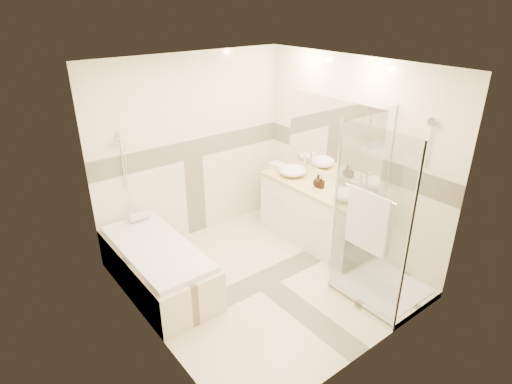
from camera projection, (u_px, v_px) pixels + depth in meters
room at (266, 183)px, 4.66m from camera, size 2.82×3.02×2.52m
bathtub at (157, 264)px, 4.91m from camera, size 0.75×1.70×0.56m
vanity at (313, 213)px, 5.81m from camera, size 0.58×1.62×0.85m
shower_enclosure at (376, 256)px, 4.70m from camera, size 0.96×0.93×2.04m
vessel_sink_near at (293, 170)px, 5.88m from camera, size 0.38×0.38×0.15m
vessel_sink_far at (347, 194)px, 5.18m from camera, size 0.37×0.37×0.15m
faucet_near at (304, 162)px, 5.97m from camera, size 0.11×0.03×0.26m
faucet_far at (360, 184)px, 5.27m from camera, size 0.11×0.03×0.27m
amenity_bottle_a at (321, 183)px, 5.50m from camera, size 0.08×0.08×0.15m
amenity_bottle_b at (318, 181)px, 5.54m from camera, size 0.17×0.17×0.17m
folded_towels at (278, 166)px, 6.12m from camera, size 0.16×0.26×0.08m
rolled_towel at (139, 216)px, 5.31m from camera, size 0.25×0.11×0.11m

